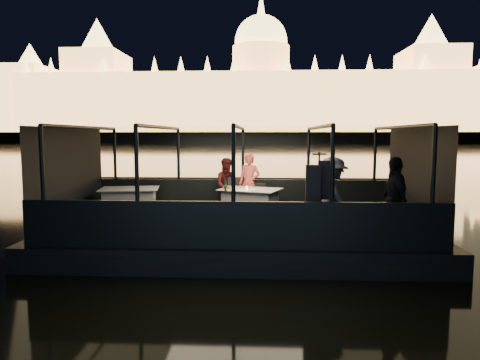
{
  "coord_description": "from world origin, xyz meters",
  "views": [
    {
      "loc": [
        0.52,
        -9.8,
        2.6
      ],
      "look_at": [
        0.0,
        0.4,
        1.55
      ],
      "focal_mm": 32.0,
      "sensor_mm": 36.0,
      "label": 1
    }
  ],
  "objects_px": {
    "passenger_stripe": "(332,198)",
    "wine_bottle": "(226,185)",
    "person_woman_coral": "(249,186)",
    "chair_port_right": "(259,199)",
    "chair_port_left": "(235,198)",
    "dining_table_central": "(250,204)",
    "person_man_maroon": "(228,186)",
    "coat_stand": "(318,198)",
    "passenger_dark": "(394,200)",
    "dining_table_aft": "(130,203)"
  },
  "relations": [
    {
      "from": "dining_table_central",
      "to": "person_man_maroon",
      "type": "height_order",
      "value": "person_man_maroon"
    },
    {
      "from": "dining_table_central",
      "to": "passenger_dark",
      "type": "xyz_separation_m",
      "value": [
        2.91,
        -2.27,
        0.47
      ]
    },
    {
      "from": "passenger_stripe",
      "to": "dining_table_central",
      "type": "bearing_deg",
      "value": 16.32
    },
    {
      "from": "dining_table_central",
      "to": "person_woman_coral",
      "type": "distance_m",
      "value": 0.81
    },
    {
      "from": "dining_table_central",
      "to": "chair_port_left",
      "type": "bearing_deg",
      "value": 129.01
    },
    {
      "from": "chair_port_right",
      "to": "passenger_stripe",
      "type": "relative_size",
      "value": 0.5
    },
    {
      "from": "chair_port_right",
      "to": "passenger_dark",
      "type": "distance_m",
      "value": 3.85
    },
    {
      "from": "wine_bottle",
      "to": "dining_table_central",
      "type": "bearing_deg",
      "value": 32.59
    },
    {
      "from": "person_man_maroon",
      "to": "coat_stand",
      "type": "bearing_deg",
      "value": -69.14
    },
    {
      "from": "chair_port_left",
      "to": "wine_bottle",
      "type": "relative_size",
      "value": 3.45
    },
    {
      "from": "chair_port_right",
      "to": "passenger_dark",
      "type": "bearing_deg",
      "value": -27.32
    },
    {
      "from": "dining_table_aft",
      "to": "person_woman_coral",
      "type": "distance_m",
      "value": 3.17
    },
    {
      "from": "passenger_stripe",
      "to": "passenger_dark",
      "type": "bearing_deg",
      "value": -124.95
    },
    {
      "from": "dining_table_aft",
      "to": "wine_bottle",
      "type": "relative_size",
      "value": 5.12
    },
    {
      "from": "person_woman_coral",
      "to": "wine_bottle",
      "type": "xyz_separation_m",
      "value": [
        -0.55,
        -1.1,
        0.17
      ]
    },
    {
      "from": "person_man_maroon",
      "to": "dining_table_central",
      "type": "bearing_deg",
      "value": -60.12
    },
    {
      "from": "chair_port_right",
      "to": "coat_stand",
      "type": "bearing_deg",
      "value": -50.2
    },
    {
      "from": "chair_port_left",
      "to": "chair_port_right",
      "type": "bearing_deg",
      "value": -26.01
    },
    {
      "from": "passenger_stripe",
      "to": "passenger_dark",
      "type": "relative_size",
      "value": 0.99
    },
    {
      "from": "person_man_maroon",
      "to": "passenger_stripe",
      "type": "relative_size",
      "value": 0.9
    },
    {
      "from": "coat_stand",
      "to": "person_woman_coral",
      "type": "xyz_separation_m",
      "value": [
        -1.44,
        3.2,
        -0.15
      ]
    },
    {
      "from": "person_woman_coral",
      "to": "dining_table_aft",
      "type": "bearing_deg",
      "value": -148.3
    },
    {
      "from": "dining_table_central",
      "to": "coat_stand",
      "type": "relative_size",
      "value": 0.8
    },
    {
      "from": "person_woman_coral",
      "to": "dining_table_central",
      "type": "bearing_deg",
      "value": -68.54
    },
    {
      "from": "dining_table_aft",
      "to": "person_man_maroon",
      "type": "distance_m",
      "value": 2.61
    },
    {
      "from": "passenger_stripe",
      "to": "person_woman_coral",
      "type": "bearing_deg",
      "value": 8.82
    },
    {
      "from": "wine_bottle",
      "to": "chair_port_left",
      "type": "bearing_deg",
      "value": 78.77
    },
    {
      "from": "dining_table_aft",
      "to": "passenger_dark",
      "type": "bearing_deg",
      "value": -20.27
    },
    {
      "from": "dining_table_central",
      "to": "dining_table_aft",
      "type": "height_order",
      "value": "dining_table_aft"
    },
    {
      "from": "chair_port_left",
      "to": "passenger_stripe",
      "type": "height_order",
      "value": "passenger_stripe"
    },
    {
      "from": "chair_port_right",
      "to": "wine_bottle",
      "type": "height_order",
      "value": "wine_bottle"
    },
    {
      "from": "chair_port_right",
      "to": "coat_stand",
      "type": "distance_m",
      "value": 3.19
    },
    {
      "from": "dining_table_aft",
      "to": "wine_bottle",
      "type": "bearing_deg",
      "value": -7.62
    },
    {
      "from": "passenger_stripe",
      "to": "passenger_dark",
      "type": "distance_m",
      "value": 1.2
    },
    {
      "from": "passenger_dark",
      "to": "person_woman_coral",
      "type": "bearing_deg",
      "value": -139.4
    },
    {
      "from": "passenger_dark",
      "to": "wine_bottle",
      "type": "distance_m",
      "value": 3.98
    },
    {
      "from": "chair_port_right",
      "to": "passenger_stripe",
      "type": "height_order",
      "value": "passenger_stripe"
    },
    {
      "from": "passenger_stripe",
      "to": "coat_stand",
      "type": "bearing_deg",
      "value": 119.06
    },
    {
      "from": "coat_stand",
      "to": "wine_bottle",
      "type": "bearing_deg",
      "value": 133.47
    },
    {
      "from": "dining_table_central",
      "to": "person_woman_coral",
      "type": "relative_size",
      "value": 0.88
    },
    {
      "from": "dining_table_central",
      "to": "person_man_maroon",
      "type": "distance_m",
      "value": 1.03
    },
    {
      "from": "passenger_stripe",
      "to": "wine_bottle",
      "type": "relative_size",
      "value": 5.93
    },
    {
      "from": "chair_port_left",
      "to": "person_man_maroon",
      "type": "distance_m",
      "value": 0.42
    },
    {
      "from": "person_woman_coral",
      "to": "wine_bottle",
      "type": "relative_size",
      "value": 5.79
    },
    {
      "from": "wine_bottle",
      "to": "person_woman_coral",
      "type": "bearing_deg",
      "value": 63.47
    },
    {
      "from": "chair_port_left",
      "to": "coat_stand",
      "type": "distance_m",
      "value": 3.53
    },
    {
      "from": "person_woman_coral",
      "to": "person_man_maroon",
      "type": "bearing_deg",
      "value": -162.43
    },
    {
      "from": "chair_port_left",
      "to": "passenger_stripe",
      "type": "relative_size",
      "value": 0.58
    },
    {
      "from": "passenger_dark",
      "to": "wine_bottle",
      "type": "height_order",
      "value": "passenger_dark"
    },
    {
      "from": "person_woman_coral",
      "to": "passenger_stripe",
      "type": "relative_size",
      "value": 0.98
    }
  ]
}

